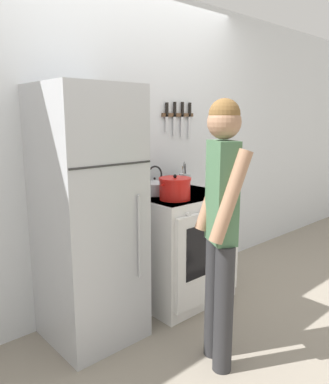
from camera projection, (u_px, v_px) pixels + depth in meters
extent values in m
plane|color=gray|center=(129.00, 295.00, 3.29)|extent=(14.00, 14.00, 0.00)
cube|color=silver|center=(124.00, 150.00, 3.06)|extent=(10.00, 0.06, 2.55)
cube|color=#B7BABF|center=(89.00, 217.00, 2.54)|extent=(0.60, 0.60, 1.74)
cube|color=#2D2D2D|center=(113.00, 165.00, 2.24)|extent=(0.58, 0.01, 0.01)
cylinder|color=#B2B5BA|center=(139.00, 237.00, 2.45)|extent=(0.02, 0.02, 0.56)
cube|color=white|center=(179.00, 247.00, 3.17)|extent=(0.77, 0.63, 0.91)
cube|color=black|center=(179.00, 195.00, 3.08)|extent=(0.75, 0.61, 0.02)
cube|color=black|center=(204.00, 257.00, 2.96)|extent=(0.67, 0.05, 0.69)
cylinder|color=black|center=(175.00, 200.00, 2.88)|extent=(0.20, 0.20, 0.01)
cylinder|color=black|center=(205.00, 194.00, 3.10)|extent=(0.20, 0.20, 0.01)
cylinder|color=black|center=(154.00, 195.00, 3.06)|extent=(0.20, 0.20, 0.01)
cylinder|color=black|center=(183.00, 189.00, 3.29)|extent=(0.20, 0.20, 0.01)
cylinder|color=silver|center=(188.00, 215.00, 2.71)|extent=(0.04, 0.02, 0.04)
cylinder|color=silver|center=(202.00, 211.00, 2.81)|extent=(0.04, 0.02, 0.04)
cylinder|color=silver|center=(216.00, 208.00, 2.91)|extent=(0.04, 0.02, 0.04)
cylinder|color=silver|center=(228.00, 205.00, 3.01)|extent=(0.04, 0.02, 0.04)
cube|color=white|center=(209.00, 256.00, 2.93)|extent=(0.71, 0.03, 0.73)
cube|color=black|center=(211.00, 248.00, 2.90)|extent=(0.54, 0.01, 0.41)
cylinder|color=red|center=(175.00, 190.00, 2.86)|extent=(0.24, 0.24, 0.15)
cylinder|color=red|center=(175.00, 179.00, 2.84)|extent=(0.25, 0.25, 0.02)
sphere|color=black|center=(175.00, 176.00, 2.84)|extent=(0.03, 0.03, 0.03)
cylinder|color=red|center=(162.00, 185.00, 2.76)|extent=(0.03, 0.02, 0.02)
cylinder|color=red|center=(187.00, 181.00, 2.94)|extent=(0.03, 0.02, 0.02)
cylinder|color=silver|center=(155.00, 189.00, 3.06)|extent=(0.21, 0.21, 0.10)
cone|color=silver|center=(155.00, 181.00, 3.04)|extent=(0.20, 0.20, 0.02)
sphere|color=black|center=(155.00, 178.00, 3.04)|extent=(0.02, 0.02, 0.02)
cone|color=silver|center=(164.00, 186.00, 3.12)|extent=(0.11, 0.03, 0.09)
torus|color=black|center=(155.00, 175.00, 3.03)|extent=(0.16, 0.01, 0.16)
cylinder|color=silver|center=(185.00, 181.00, 3.29)|extent=(0.10, 0.10, 0.14)
cylinder|color=#9E7547|center=(184.00, 176.00, 3.28)|extent=(0.02, 0.04, 0.17)
cylinder|color=#232326|center=(185.00, 175.00, 3.27)|extent=(0.03, 0.04, 0.19)
cylinder|color=#B2B5BA|center=(183.00, 174.00, 3.27)|extent=(0.02, 0.06, 0.22)
cylinder|color=#2D2D30|center=(224.00, 310.00, 2.24)|extent=(0.12, 0.12, 0.80)
cylinder|color=#2D2D30|center=(214.00, 297.00, 2.40)|extent=(0.12, 0.12, 0.80)
cube|color=#47704C|center=(222.00, 192.00, 2.18)|extent=(0.22, 0.26, 0.60)
cylinder|color=#A87A5B|center=(231.00, 197.00, 2.06)|extent=(0.25, 0.19, 0.53)
cylinder|color=#A87A5B|center=(214.00, 189.00, 2.30)|extent=(0.25, 0.19, 0.53)
sphere|color=#A87A5B|center=(224.00, 122.00, 2.10)|extent=(0.19, 0.19, 0.19)
sphere|color=brown|center=(224.00, 114.00, 2.09)|extent=(0.18, 0.18, 0.18)
cube|color=brown|center=(178.00, 115.00, 3.35)|extent=(0.38, 0.02, 0.03)
cube|color=silver|center=(167.00, 123.00, 3.26)|extent=(0.03, 0.00, 0.15)
cube|color=black|center=(167.00, 109.00, 3.24)|extent=(0.02, 0.02, 0.11)
cube|color=silver|center=(175.00, 125.00, 3.33)|extent=(0.03, 0.00, 0.18)
cube|color=black|center=(175.00, 108.00, 3.30)|extent=(0.02, 0.02, 0.11)
cube|color=silver|center=(182.00, 126.00, 3.39)|extent=(0.03, 0.00, 0.20)
cube|color=black|center=(182.00, 108.00, 3.36)|extent=(0.02, 0.02, 0.11)
cube|color=silver|center=(189.00, 127.00, 3.46)|extent=(0.02, 0.00, 0.22)
cube|color=black|center=(190.00, 109.00, 3.42)|extent=(0.02, 0.02, 0.11)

